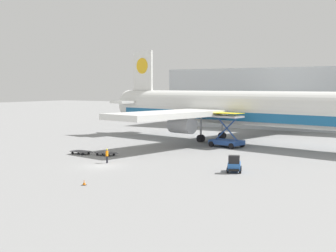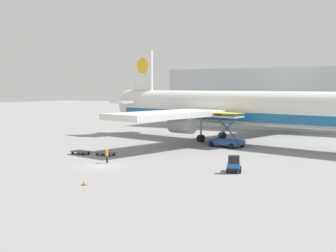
% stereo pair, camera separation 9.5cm
% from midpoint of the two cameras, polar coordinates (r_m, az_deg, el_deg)
% --- Properties ---
extents(ground_plane, '(400.00, 400.00, 0.00)m').
position_cam_midpoint_polar(ground_plane, '(58.22, -8.17, -4.87)').
color(ground_plane, gray).
extents(airplane_main, '(57.58, 48.65, 17.00)m').
position_cam_midpoint_polar(airplane_main, '(82.56, 7.22, 2.08)').
color(airplane_main, white).
rests_on(airplane_main, ground_plane).
extents(scissor_lift_loader, '(5.67, 4.19, 5.54)m').
position_cam_midpoint_polar(scissor_lift_loader, '(75.99, 7.14, -0.99)').
color(scissor_lift_loader, '#284C99').
rests_on(scissor_lift_loader, ground_plane).
extents(baggage_tug_mid, '(2.34, 2.78, 2.00)m').
position_cam_midpoint_polar(baggage_tug_mid, '(53.99, 8.02, -4.68)').
color(baggage_tug_mid, '#2D66B7').
rests_on(baggage_tug_mid, ground_plane).
extents(baggage_dolly_lead, '(3.72, 1.57, 0.48)m').
position_cam_midpoint_polar(baggage_dolly_lead, '(68.83, -10.63, -3.07)').
color(baggage_dolly_lead, '#56565B').
rests_on(baggage_dolly_lead, ground_plane).
extents(baggage_dolly_second, '(3.72, 1.57, 0.48)m').
position_cam_midpoint_polar(baggage_dolly_second, '(66.92, -7.65, -3.26)').
color(baggage_dolly_second, '#56565B').
rests_on(baggage_dolly_second, ground_plane).
extents(ground_crew_near, '(0.30, 0.56, 1.85)m').
position_cam_midpoint_polar(ground_crew_near, '(60.27, -7.49, -3.47)').
color(ground_crew_near, black).
rests_on(ground_crew_near, ground_plane).
extents(traffic_cone_near, '(0.40, 0.40, 0.56)m').
position_cam_midpoint_polar(traffic_cone_near, '(47.40, -10.24, -6.79)').
color(traffic_cone_near, black).
rests_on(traffic_cone_near, ground_plane).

